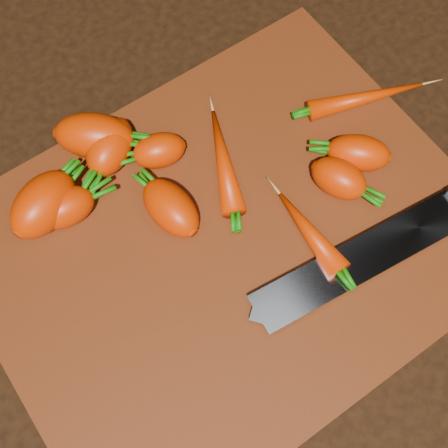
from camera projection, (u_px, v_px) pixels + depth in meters
ground at (229, 245)px, 0.65m from camera, size 2.00×2.00×0.01m
cutting_board at (230, 241)px, 0.64m from camera, size 0.50×0.40×0.01m
carrot_0 at (43, 204)px, 0.62m from camera, size 0.09×0.08×0.05m
carrot_1 at (159, 151)px, 0.66m from camera, size 0.06×0.05×0.04m
carrot_2 at (94, 136)px, 0.66m from camera, size 0.10×0.09×0.05m
carrot_3 at (171, 208)px, 0.63m from camera, size 0.05×0.08×0.04m
carrot_4 at (110, 147)px, 0.66m from camera, size 0.08×0.08×0.04m
carrot_5 at (66, 208)px, 0.63m from camera, size 0.06×0.04×0.04m
carrot_6 at (358, 153)px, 0.66m from camera, size 0.08×0.07×0.04m
carrot_7 at (223, 160)px, 0.66m from camera, size 0.08×0.12×0.03m
carrot_8 at (366, 97)px, 0.69m from camera, size 0.13×0.07×0.02m
carrot_9 at (309, 232)px, 0.63m from camera, size 0.03×0.10×0.03m
carrot_10 at (339, 178)px, 0.64m from camera, size 0.06×0.07×0.04m
knife at (381, 248)px, 0.62m from camera, size 0.39×0.07×0.02m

